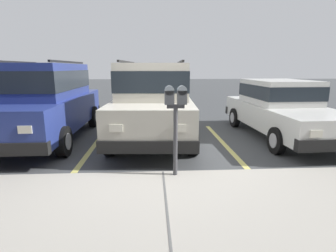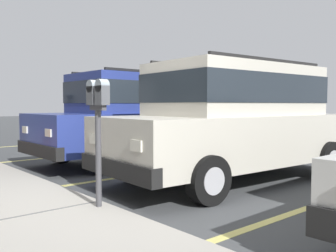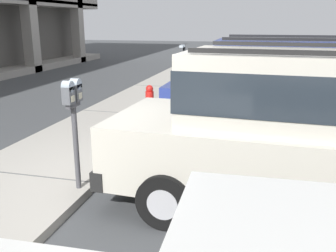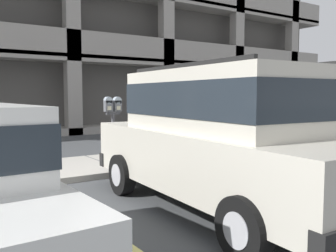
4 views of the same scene
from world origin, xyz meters
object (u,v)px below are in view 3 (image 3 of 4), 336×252
at_px(parking_meter_far, 182,59).
at_px(fire_hydrant, 150,100).
at_px(dark_hatchback, 292,87).
at_px(parking_meter_near, 73,109).
at_px(silver_suv, 306,127).

xyz_separation_m(parking_meter_far, fire_hydrant, (-2.14, 0.34, -0.79)).
distance_m(dark_hatchback, parking_meter_near, 4.30).
xyz_separation_m(dark_hatchback, parking_meter_far, (3.27, 2.84, 0.17)).
bearing_deg(silver_suv, parking_meter_near, 99.64).
relative_size(silver_suv, dark_hatchback, 1.02).
xyz_separation_m(silver_suv, parking_meter_near, (-0.32, 2.87, 0.13)).
height_order(silver_suv, parking_meter_near, silver_suv).
xyz_separation_m(silver_suv, parking_meter_far, (6.13, 2.83, 0.17)).
bearing_deg(silver_suv, fire_hydrant, 41.65).
bearing_deg(parking_meter_near, dark_hatchback, -42.14).
bearing_deg(dark_hatchback, fire_hydrant, 70.25).
xyz_separation_m(silver_suv, dark_hatchback, (2.86, -0.01, 0.00)).
bearing_deg(parking_meter_near, fire_hydrant, 3.94).
relative_size(parking_meter_near, fire_hydrant, 2.11).
distance_m(parking_meter_near, fire_hydrant, 4.39).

